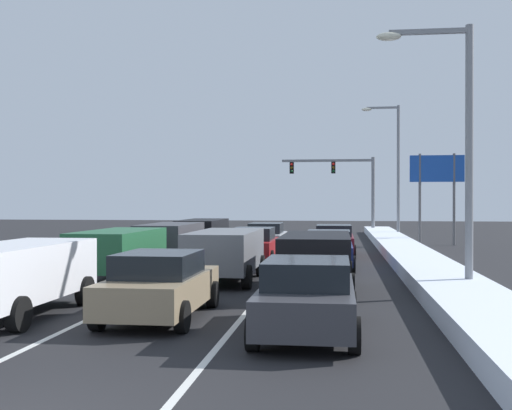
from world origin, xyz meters
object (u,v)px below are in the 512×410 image
suv_green_left_lane_second (119,250)px  sedan_red_center_lane_third (254,245)px  traffic_light_gantry (344,178)px  suv_black_right_lane_second (316,257)px  street_lamp_right_near (455,133)px  roadside_sign_right (437,178)px  sedan_silver_center_lane_fourth (266,237)px  suv_charcoal_left_lane_third (170,239)px  sedan_navy_right_lane_third (329,249)px  suv_gray_center_lane_second (225,251)px  suv_white_left_lane_nearest (16,272)px  suv_black_left_lane_fourth (203,232)px  sedan_tan_center_lane_nearest (160,285)px  sedan_maroon_right_lane_fourth (334,240)px  street_lamp_right_mid (394,160)px  sedan_charcoal_right_lane_nearest (307,296)px

suv_green_left_lane_second → sedan_red_center_lane_third: bearing=60.4°
traffic_light_gantry → suv_black_right_lane_second: bearing=-91.8°
street_lamp_right_near → roadside_sign_right: (2.62, 21.04, -0.54)m
sedan_silver_center_lane_fourth → roadside_sign_right: size_ratio=0.82×
suv_charcoal_left_lane_third → suv_green_left_lane_second: bearing=-91.0°
sedan_navy_right_lane_third → suv_gray_center_lane_second: 5.51m
sedan_red_center_lane_third → street_lamp_right_near: bearing=-52.5°
sedan_red_center_lane_third → suv_white_left_lane_nearest: (-3.73, -13.40, 0.25)m
suv_black_right_lane_second → traffic_light_gantry: 33.68m
sedan_red_center_lane_third → suv_white_left_lane_nearest: size_ratio=0.92×
sedan_silver_center_lane_fourth → suv_black_left_lane_fourth: (-3.39, 0.03, 0.25)m
sedan_navy_right_lane_third → sedan_silver_center_lane_fourth: 8.62m
suv_black_right_lane_second → street_lamp_right_near: street_lamp_right_near is taller
suv_green_left_lane_second → suv_black_right_lane_second: bearing=-14.9°
suv_gray_center_lane_second → roadside_sign_right: (9.52, 18.70, 3.00)m
sedan_navy_right_lane_third → suv_gray_center_lane_second: size_ratio=0.92×
sedan_tan_center_lane_nearest → traffic_light_gantry: (4.40, 38.35, 3.73)m
sedan_tan_center_lane_nearest → traffic_light_gantry: 38.79m
suv_green_left_lane_second → traffic_light_gantry: size_ratio=0.65×
sedan_navy_right_lane_third → sedan_maroon_right_lane_fourth: 5.83m
sedan_red_center_lane_third → street_lamp_right_mid: street_lamp_right_mid is taller
suv_gray_center_lane_second → traffic_light_gantry: 32.18m
sedan_tan_center_lane_nearest → traffic_light_gantry: size_ratio=0.60×
suv_gray_center_lane_second → suv_white_left_lane_nearest: same height
sedan_charcoal_right_lane_nearest → suv_gray_center_lane_second: 8.55m
sedan_navy_right_lane_third → sedan_charcoal_right_lane_nearest: bearing=-91.0°
sedan_charcoal_right_lane_nearest → sedan_silver_center_lane_fourth: size_ratio=1.00×
roadside_sign_right → suv_charcoal_left_lane_third: bearing=-136.4°
sedan_charcoal_right_lane_nearest → sedan_tan_center_lane_nearest: size_ratio=1.00×
sedan_maroon_right_lane_fourth → suv_charcoal_left_lane_third: bearing=-150.6°
sedan_tan_center_lane_nearest → suv_white_left_lane_nearest: size_ratio=0.92×
sedan_tan_center_lane_nearest → street_lamp_right_near: 9.21m
suv_green_left_lane_second → suv_charcoal_left_lane_third: size_ratio=1.00×
sedan_tan_center_lane_nearest → suv_black_left_lane_fourth: suv_black_left_lane_fourth is taller
sedan_maroon_right_lane_fourth → sedan_red_center_lane_third: bearing=-133.0°
street_lamp_right_mid → sedan_red_center_lane_third: bearing=-112.0°
sedan_red_center_lane_third → suv_black_left_lane_fourth: size_ratio=0.92×
street_lamp_right_near → sedan_charcoal_right_lane_nearest: bearing=-124.2°
suv_black_left_lane_fourth → street_lamp_right_mid: (10.95, 12.56, 4.49)m
sedan_navy_right_lane_third → traffic_light_gantry: size_ratio=0.60×
sedan_red_center_lane_third → traffic_light_gantry: bearing=80.9°
suv_green_left_lane_second → roadside_sign_right: roadside_sign_right is taller
sedan_navy_right_lane_third → street_lamp_right_near: (3.61, -6.74, 3.80)m
sedan_charcoal_right_lane_nearest → sedan_maroon_right_lane_fourth: 18.19m
sedan_charcoal_right_lane_nearest → suv_green_left_lane_second: suv_green_left_lane_second is taller
sedan_maroon_right_lane_fourth → traffic_light_gantry: (0.63, 21.50, 3.73)m
sedan_tan_center_lane_nearest → sedan_silver_center_lane_fourth: bearing=89.3°
roadside_sign_right → street_lamp_right_near: bearing=-97.1°
suv_black_right_lane_second → roadside_sign_right: size_ratio=0.89×
suv_black_right_lane_second → suv_charcoal_left_lane_third: size_ratio=1.00×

